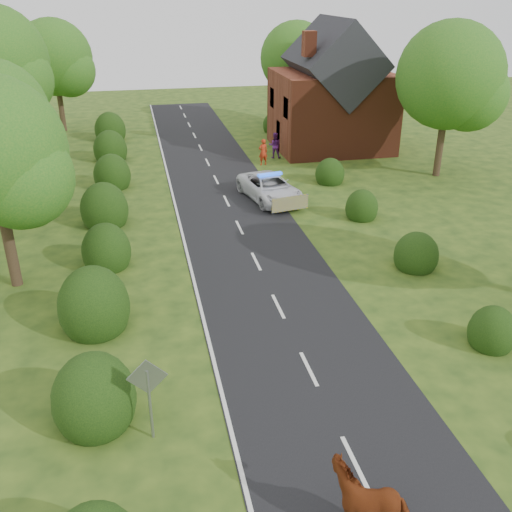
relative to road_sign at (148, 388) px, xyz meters
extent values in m
plane|color=#243F16|center=(5.00, -2.00, -1.65)|extent=(120.00, 120.00, 0.00)
cube|color=black|center=(5.00, 13.00, -1.64)|extent=(6.00, 70.00, 0.02)
cube|color=white|center=(5.00, -2.00, -1.63)|extent=(0.12, 1.80, 0.01)
cube|color=white|center=(5.00, 2.00, -1.63)|extent=(0.12, 1.80, 0.01)
cube|color=white|center=(5.00, 6.00, -1.63)|extent=(0.12, 1.80, 0.01)
cube|color=white|center=(5.00, 10.00, -1.63)|extent=(0.12, 1.80, 0.01)
cube|color=white|center=(5.00, 14.00, -1.63)|extent=(0.12, 1.80, 0.01)
cube|color=white|center=(5.00, 18.00, -1.63)|extent=(0.12, 1.80, 0.01)
cube|color=white|center=(5.00, 22.00, -1.63)|extent=(0.12, 1.80, 0.01)
cube|color=white|center=(5.00, 26.00, -1.63)|extent=(0.12, 1.80, 0.01)
cube|color=white|center=(5.00, 30.00, -1.63)|extent=(0.12, 1.80, 0.01)
cube|color=white|center=(5.00, 34.00, -1.63)|extent=(0.12, 1.80, 0.01)
cube|color=white|center=(5.00, 38.00, -1.63)|extent=(0.12, 1.80, 0.01)
cube|color=white|center=(5.00, 42.00, -1.63)|extent=(0.12, 1.80, 0.01)
cube|color=white|center=(5.00, 46.00, -1.63)|extent=(0.12, 1.80, 0.01)
cube|color=white|center=(2.10, 13.00, -1.63)|extent=(0.12, 70.00, 0.01)
ellipsoid|color=black|center=(-1.50, 1.00, -0.91)|extent=(2.30, 2.41, 2.70)
ellipsoid|color=black|center=(-1.70, 6.00, -0.83)|extent=(2.50, 2.62, 3.00)
ellipsoid|color=black|center=(-1.40, 11.00, -0.97)|extent=(2.10, 2.20, 2.50)
ellipsoid|color=black|center=(-1.60, 16.00, -0.88)|extent=(2.40, 2.52, 2.80)
ellipsoid|color=black|center=(-1.30, 22.00, -0.94)|extent=(2.20, 2.31, 2.60)
ellipsoid|color=black|center=(-1.50, 28.00, -0.91)|extent=(2.30, 2.41, 2.70)
ellipsoid|color=black|center=(-1.60, 34.00, -0.88)|extent=(2.40, 2.52, 2.80)
ellipsoid|color=black|center=(11.40, 2.00, -1.13)|extent=(1.60, 1.68, 1.90)
ellipsoid|color=black|center=(11.60, 8.00, -1.08)|extent=(1.90, 2.00, 2.10)
ellipsoid|color=black|center=(11.50, 14.00, -1.10)|extent=(1.70, 1.78, 2.00)
ellipsoid|color=black|center=(11.80, 20.00, -1.10)|extent=(1.80, 1.89, 2.00)
ellipsoid|color=black|center=(11.60, 34.00, -1.10)|extent=(1.70, 1.78, 2.00)
cylinder|color=#332316|center=(-5.00, 10.00, 0.33)|extent=(0.44, 0.44, 3.96)
sphere|color=#548020|center=(-4.02, 9.44, 3.03)|extent=(3.92, 3.92, 3.92)
cylinder|color=#332316|center=(-6.50, 18.00, 0.22)|extent=(0.44, 0.44, 3.74)
sphere|color=#548020|center=(-5.52, 17.44, 2.77)|extent=(3.92, 3.92, 3.92)
cylinder|color=#332316|center=(-8.00, 28.00, 0.77)|extent=(0.44, 0.44, 4.84)
sphere|color=#548020|center=(-6.81, 27.32, 4.07)|extent=(4.76, 4.76, 4.76)
cylinder|color=#332316|center=(-5.50, 38.00, 0.44)|extent=(0.44, 0.44, 4.18)
sphere|color=#1B5D1A|center=(-5.50, 38.00, 4.24)|extent=(6.00, 6.00, 6.00)
sphere|color=#548020|center=(-4.45, 37.40, 3.29)|extent=(4.20, 4.20, 4.20)
cylinder|color=#332316|center=(19.00, 20.00, 0.55)|extent=(0.44, 0.44, 4.40)
sphere|color=#1B5D1A|center=(19.00, 20.00, 4.55)|extent=(6.40, 6.40, 6.40)
sphere|color=#548020|center=(20.12, 19.36, 3.55)|extent=(4.48, 4.48, 4.48)
cylinder|color=#332316|center=(14.00, 36.00, 0.33)|extent=(0.44, 0.44, 3.96)
sphere|color=#1B5D1A|center=(14.00, 36.00, 3.93)|extent=(6.00, 6.00, 6.00)
sphere|color=#548020|center=(15.05, 35.40, 3.03)|extent=(4.20, 4.20, 4.20)
cylinder|color=gray|center=(0.00, 0.00, -0.55)|extent=(0.08, 0.08, 2.20)
cube|color=gray|center=(0.00, 0.00, 0.35)|extent=(1.06, 0.04, 1.06)
cube|color=maroon|center=(14.50, 28.00, 1.10)|extent=(8.00, 7.00, 5.50)
cube|color=black|center=(14.50, 28.00, 4.55)|extent=(5.94, 7.40, 5.94)
cube|color=maroon|center=(12.00, 26.00, 5.95)|extent=(0.80, 0.80, 1.60)
imported|color=maroon|center=(4.59, -3.86, -0.90)|extent=(2.39, 1.84, 1.51)
imported|color=silver|center=(7.46, 17.75, -0.95)|extent=(3.30, 5.46, 1.42)
cube|color=yellow|center=(7.96, 15.22, -1.02)|extent=(2.09, 0.47, 0.78)
cube|color=blue|center=(7.46, 17.75, -0.16)|extent=(1.44, 0.55, 0.14)
imported|color=#B82D14|center=(8.63, 24.65, -0.76)|extent=(0.73, 0.56, 1.78)
imported|color=#591E6F|center=(9.83, 26.21, -0.76)|extent=(1.02, 0.89, 1.79)
camera|label=1|loc=(0.24, -12.15, 9.40)|focal=40.00mm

